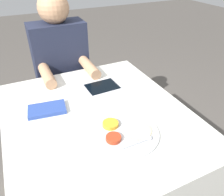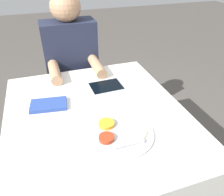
{
  "view_description": "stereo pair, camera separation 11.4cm",
  "coord_description": "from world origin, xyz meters",
  "px_view_note": "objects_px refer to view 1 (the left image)",
  "views": [
    {
      "loc": [
        -0.31,
        -0.84,
        1.43
      ],
      "look_at": [
        0.09,
        0.02,
        0.8
      ],
      "focal_mm": 35.0,
      "sensor_mm": 36.0,
      "label": 1
    },
    {
      "loc": [
        -0.21,
        -0.89,
        1.43
      ],
      "look_at": [
        0.09,
        0.02,
        0.8
      ],
      "focal_mm": 35.0,
      "sensor_mm": 36.0,
      "label": 2
    }
  ],
  "objects_px": {
    "thali_tray": "(125,132)",
    "person_diner": "(64,81)",
    "red_notebook": "(47,110)",
    "tablet_device": "(102,87)"
  },
  "relations": [
    {
      "from": "thali_tray",
      "to": "red_notebook",
      "type": "distance_m",
      "value": 0.44
    },
    {
      "from": "tablet_device",
      "to": "person_diner",
      "type": "xyz_separation_m",
      "value": [
        -0.14,
        0.46,
        -0.16
      ]
    },
    {
      "from": "person_diner",
      "to": "thali_tray",
      "type": "bearing_deg",
      "value": -85.45
    },
    {
      "from": "thali_tray",
      "to": "person_diner",
      "type": "xyz_separation_m",
      "value": [
        -0.07,
        0.88,
        -0.16
      ]
    },
    {
      "from": "red_notebook",
      "to": "person_diner",
      "type": "height_order",
      "value": "person_diner"
    },
    {
      "from": "thali_tray",
      "to": "person_diner",
      "type": "height_order",
      "value": "person_diner"
    },
    {
      "from": "tablet_device",
      "to": "person_diner",
      "type": "bearing_deg",
      "value": 106.82
    },
    {
      "from": "thali_tray",
      "to": "tablet_device",
      "type": "distance_m",
      "value": 0.43
    },
    {
      "from": "thali_tray",
      "to": "person_diner",
      "type": "bearing_deg",
      "value": 94.55
    },
    {
      "from": "person_diner",
      "to": "tablet_device",
      "type": "bearing_deg",
      "value": -73.18
    }
  ]
}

